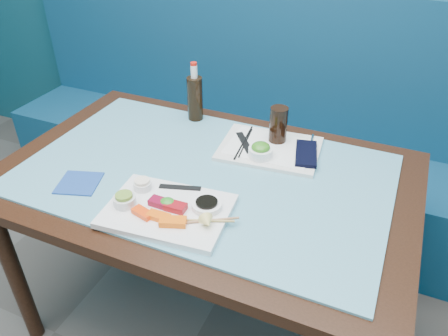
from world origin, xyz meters
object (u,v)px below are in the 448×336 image
at_px(seaweed_bowl, 260,152).
at_px(booth_bench, 274,150).
at_px(cola_bottle_body, 195,99).
at_px(cola_glass, 278,125).
at_px(dining_table, 205,193).
at_px(blue_napkin, 79,183).
at_px(sashimi_plate, 168,211).
at_px(serving_tray, 270,149).

bearing_deg(seaweed_bowl, booth_bench, 102.11).
bearing_deg(cola_bottle_body, cola_glass, -9.40).
xyz_separation_m(dining_table, cola_glass, (0.17, 0.28, 0.17)).
relative_size(booth_bench, blue_napkin, 23.32).
xyz_separation_m(dining_table, cola_bottle_body, (-0.20, 0.34, 0.18)).
bearing_deg(sashimi_plate, cola_bottle_body, 103.37).
height_order(booth_bench, sashimi_plate, booth_bench).
distance_m(cola_glass, blue_napkin, 0.72).
bearing_deg(sashimi_plate, serving_tray, 65.11).
relative_size(booth_bench, sashimi_plate, 8.28).
distance_m(seaweed_bowl, cola_glass, 0.14).
height_order(cola_bottle_body, blue_napkin, cola_bottle_body).
height_order(sashimi_plate, cola_bottle_body, cola_bottle_body).
relative_size(serving_tray, blue_napkin, 2.77).
distance_m(sashimi_plate, serving_tray, 0.49).
height_order(dining_table, cola_bottle_body, cola_bottle_body).
bearing_deg(dining_table, cola_bottle_body, 120.91).
bearing_deg(seaweed_bowl, dining_table, -135.21).
height_order(dining_table, serving_tray, serving_tray).
xyz_separation_m(booth_bench, cola_bottle_body, (-0.20, -0.50, 0.47)).
relative_size(serving_tray, cola_glass, 2.63).
xyz_separation_m(seaweed_bowl, cola_bottle_body, (-0.35, 0.19, 0.06)).
distance_m(seaweed_bowl, cola_bottle_body, 0.40).
distance_m(booth_bench, sashimi_plate, 1.15).
xyz_separation_m(sashimi_plate, cola_bottle_body, (-0.20, 0.58, 0.08)).
relative_size(dining_table, cola_glass, 10.37).
bearing_deg(dining_table, serving_tray, 54.53).
relative_size(booth_bench, dining_table, 2.14).
distance_m(serving_tray, blue_napkin, 0.67).
xyz_separation_m(booth_bench, seaweed_bowl, (0.15, -0.69, 0.41)).
xyz_separation_m(serving_tray, blue_napkin, (-0.50, -0.45, -0.00)).
height_order(booth_bench, cola_glass, booth_bench).
height_order(serving_tray, cola_bottle_body, cola_bottle_body).
xyz_separation_m(seaweed_bowl, blue_napkin, (-0.49, -0.37, -0.03)).
bearing_deg(cola_glass, dining_table, -121.27).
height_order(sashimi_plate, blue_napkin, sashimi_plate).
relative_size(sashimi_plate, seaweed_bowl, 4.23).
relative_size(seaweed_bowl, blue_napkin, 0.67).
height_order(seaweed_bowl, blue_napkin, seaweed_bowl).
distance_m(booth_bench, seaweed_bowl, 0.82).
relative_size(dining_table, serving_tray, 3.94).
relative_size(booth_bench, cola_glass, 22.22).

